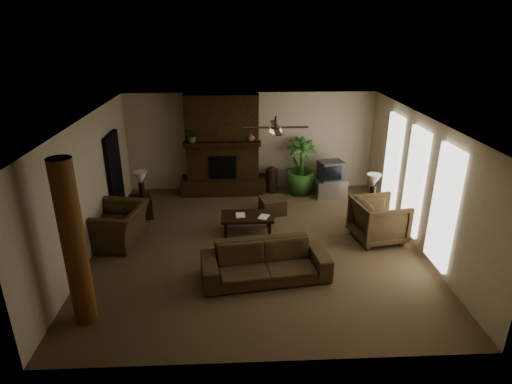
{
  "coord_description": "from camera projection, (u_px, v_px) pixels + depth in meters",
  "views": [
    {
      "loc": [
        -0.42,
        -8.33,
        4.61
      ],
      "look_at": [
        0.0,
        0.4,
        1.1
      ],
      "focal_mm": 29.94,
      "sensor_mm": 36.0,
      "label": 1
    }
  ],
  "objects": [
    {
      "name": "mantel_vase",
      "position": [
        251.0,
        137.0,
        11.63
      ],
      "size": [
        0.27,
        0.27,
        0.22
      ],
      "primitive_type": "imported",
      "rotation": [
        0.0,
        0.0,
        -0.23
      ],
      "color": "brown",
      "rests_on": "fireplace"
    },
    {
      "name": "room_shell",
      "position": [
        257.0,
        186.0,
        8.93
      ],
      "size": [
        7.0,
        7.0,
        7.0
      ],
      "color": "brown",
      "rests_on": "ground"
    },
    {
      "name": "tv_stand",
      "position": [
        330.0,
        188.0,
        11.97
      ],
      "size": [
        0.91,
        0.6,
        0.5
      ],
      "primitive_type": "cube",
      "rotation": [
        0.0,
        0.0,
        0.13
      ],
      "color": "#B4B3B6",
      "rests_on": "ground"
    },
    {
      "name": "floor_vase",
      "position": [
        272.0,
        178.0,
        12.24
      ],
      "size": [
        0.34,
        0.34,
        0.77
      ],
      "color": "black",
      "rests_on": "ground"
    },
    {
      "name": "book_a",
      "position": [
        236.0,
        210.0,
        9.78
      ],
      "size": [
        0.22,
        0.03,
        0.29
      ],
      "primitive_type": "imported",
      "rotation": [
        0.0,
        0.0,
        0.02
      ],
      "color": "#999999",
      "rests_on": "coffee_table"
    },
    {
      "name": "fireplace",
      "position": [
        223.0,
        153.0,
        11.97
      ],
      "size": [
        2.4,
        0.7,
        2.8
      ],
      "color": "#412811",
      "rests_on": "ground"
    },
    {
      "name": "doorway",
      "position": [
        115.0,
        175.0,
        10.57
      ],
      "size": [
        0.1,
        1.0,
        2.1
      ],
      "primitive_type": "cube",
      "color": "black",
      "rests_on": "ground"
    },
    {
      "name": "windows",
      "position": [
        414.0,
        182.0,
        9.29
      ],
      "size": [
        0.08,
        3.65,
        2.35
      ],
      "color": "white",
      "rests_on": "ground"
    },
    {
      "name": "ceiling_fan",
      "position": [
        276.0,
        129.0,
        8.81
      ],
      "size": [
        1.35,
        1.35,
        0.37
      ],
      "color": "black",
      "rests_on": "ceiling"
    },
    {
      "name": "mantel_plant",
      "position": [
        192.0,
        136.0,
        11.47
      ],
      "size": [
        0.47,
        0.5,
        0.33
      ],
      "primitive_type": "imported",
      "rotation": [
        0.0,
        0.0,
        -0.24
      ],
      "color": "#335F26",
      "rests_on": "fireplace"
    },
    {
      "name": "floor_plant",
      "position": [
        300.0,
        178.0,
        12.15
      ],
      "size": [
        1.39,
        1.8,
        0.89
      ],
      "primitive_type": "imported",
      "rotation": [
        0.0,
        0.0,
        0.35
      ],
      "color": "#335F26",
      "rests_on": "ground"
    },
    {
      "name": "coffee_table",
      "position": [
        247.0,
        218.0,
        9.88
      ],
      "size": [
        1.2,
        0.7,
        0.43
      ],
      "color": "black",
      "rests_on": "ground"
    },
    {
      "name": "book_b",
      "position": [
        259.0,
        211.0,
        9.74
      ],
      "size": [
        0.2,
        0.1,
        0.29
      ],
      "primitive_type": "imported",
      "rotation": [
        0.0,
        0.0,
        -0.4
      ],
      "color": "#999999",
      "rests_on": "coffee_table"
    },
    {
      "name": "sofa",
      "position": [
        265.0,
        256.0,
        8.07
      ],
      "size": [
        2.48,
        1.03,
        0.94
      ],
      "primitive_type": "imported",
      "rotation": [
        0.0,
        0.0,
        0.14
      ],
      "color": "#47361E",
      "rests_on": "ground"
    },
    {
      "name": "tv",
      "position": [
        331.0,
        170.0,
        11.82
      ],
      "size": [
        0.74,
        0.65,
        0.52
      ],
      "color": "#363638",
      "rests_on": "tv_stand"
    },
    {
      "name": "ottoman",
      "position": [
        272.0,
        206.0,
        10.96
      ],
      "size": [
        0.71,
        0.71,
        0.4
      ],
      "primitive_type": "cube",
      "rotation": [
        0.0,
        0.0,
        0.2
      ],
      "color": "#47361E",
      "rests_on": "ground"
    },
    {
      "name": "armchair_left",
      "position": [
        116.0,
        219.0,
        9.33
      ],
      "size": [
        1.05,
        1.42,
        1.14
      ],
      "primitive_type": "imported",
      "rotation": [
        0.0,
        0.0,
        -1.73
      ],
      "color": "#47361E",
      "rests_on": "ground"
    },
    {
      "name": "lamp_left",
      "position": [
        141.0,
        179.0,
        10.46
      ],
      "size": [
        0.44,
        0.44,
        0.65
      ],
      "color": "black",
      "rests_on": "side_table_left"
    },
    {
      "name": "side_table_right",
      "position": [
        370.0,
        209.0,
        10.55
      ],
      "size": [
        0.66,
        0.66,
        0.55
      ],
      "primitive_type": "cube",
      "rotation": [
        0.0,
        0.0,
        0.4
      ],
      "color": "black",
      "rests_on": "ground"
    },
    {
      "name": "armchair_right",
      "position": [
        379.0,
        218.0,
        9.48
      ],
      "size": [
        1.14,
        1.19,
        1.06
      ],
      "primitive_type": "imported",
      "rotation": [
        0.0,
        0.0,
        1.75
      ],
      "color": "#47361E",
      "rests_on": "ground"
    },
    {
      "name": "side_table_left",
      "position": [
        141.0,
        207.0,
        10.68
      ],
      "size": [
        0.63,
        0.63,
        0.55
      ],
      "primitive_type": "cube",
      "rotation": [
        0.0,
        0.0,
        0.33
      ],
      "color": "black",
      "rests_on": "ground"
    },
    {
      "name": "lamp_right",
      "position": [
        374.0,
        182.0,
        10.27
      ],
      "size": [
        0.42,
        0.42,
        0.65
      ],
      "color": "black",
      "rests_on": "side_table_right"
    },
    {
      "name": "log_column",
      "position": [
        74.0,
        245.0,
        6.57
      ],
      "size": [
        0.36,
        0.36,
        2.8
      ],
      "primitive_type": "cylinder",
      "color": "brown",
      "rests_on": "ground"
    }
  ]
}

